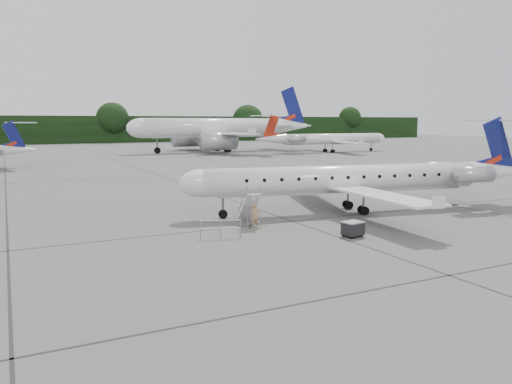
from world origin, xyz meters
TOP-DOWN VIEW (x-y plane):
  - ground at (0.00, 0.00)m, footprint 320.00×320.00m
  - treeline at (0.00, 130.00)m, footprint 260.00×4.00m
  - main_regional_jet at (1.11, 3.82)m, footprint 29.08×23.33m
  - airstair at (-6.71, 3.06)m, footprint 1.32×2.64m
  - passenger at (-6.98, 1.67)m, footprint 0.58×0.40m
  - safety_railing at (-9.79, 0.33)m, footprint 2.09×0.85m
  - baggage_cart at (-3.04, -2.66)m, footprint 1.20×1.03m
  - bg_narrowbody at (19.37, 73.89)m, footprint 40.45×29.99m
  - bg_regional_right at (41.10, 61.29)m, footprint 29.78×21.70m

SIDE VIEW (x-z plane):
  - ground at x=0.00m, z-range 0.00..0.00m
  - baggage_cart at x=-3.04m, z-range 0.00..0.93m
  - safety_railing at x=-9.79m, z-range 0.00..1.00m
  - passenger at x=-6.98m, z-range 0.00..1.55m
  - airstair at x=-6.71m, z-range 0.00..2.09m
  - main_regional_jet at x=1.11m, z-range 0.00..6.66m
  - bg_regional_right at x=41.10m, z-range 0.00..7.71m
  - treeline at x=0.00m, z-range 0.00..8.00m
  - bg_narrowbody at x=19.37m, z-range 0.00..14.07m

